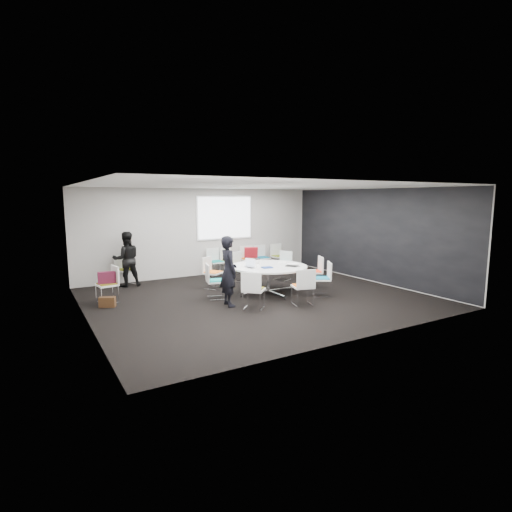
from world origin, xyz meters
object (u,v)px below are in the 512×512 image
chair_ring_e (215,288)px  person_back (126,259)px  chair_ring_a (314,278)px  chair_back_c (248,264)px  chair_ring_f (253,297)px  brown_bag (107,302)px  conference_table (268,274)px  cup (258,262)px  laptop (251,267)px  chair_ring_g (303,294)px  chair_ring_c (242,272)px  chair_person_back (126,276)px  chair_ring_h (322,285)px  chair_ring_d (213,279)px  chair_spare_left (108,291)px  maroon_bag (107,277)px  chair_back_e (279,261)px  chair_back_b (229,266)px  chair_back_d (262,263)px  person_main (229,271)px  chair_back_a (216,267)px  chair_ring_b (282,271)px

chair_ring_e → person_back: (-1.58, 2.56, 0.51)m
chair_ring_a → chair_back_c: 3.02m
chair_ring_f → brown_bag: size_ratio=2.44×
conference_table → cup: cup is taller
laptop → brown_bag: bearing=69.5°
chair_ring_g → chair_ring_c: bearing=105.2°
chair_ring_f → chair_person_back: (-1.93, 4.04, 0.00)m
conference_table → laptop: 0.57m
chair_ring_h → brown_bag: bearing=101.0°
chair_ring_d → chair_spare_left: size_ratio=1.00×
chair_ring_f → person_back: person_back is taller
chair_ring_h → chair_spare_left: (-4.87, 2.06, 0.00)m
chair_spare_left → maroon_bag: (-0.02, -0.00, 0.34)m
chair_ring_d → chair_back_e: bearing=172.7°
cup → chair_ring_d: bearing=139.5°
chair_ring_g → chair_ring_d: bearing=128.8°
chair_ring_a → chair_back_b: bearing=44.4°
chair_back_d → person_main: 4.61m
chair_back_a → chair_back_d: size_ratio=1.00×
chair_back_e → person_main: person_main is taller
chair_spare_left → person_main: person_main is taller
chair_ring_b → chair_back_b: 1.94m
chair_ring_a → person_back: 5.32m
chair_ring_b → chair_ring_f: 3.34m
cup → maroon_bag: 3.85m
chair_back_a → chair_back_d: (1.74, -0.01, 0.00)m
chair_ring_f → cup: size_ratio=9.78×
person_main → cup: person_main is taller
chair_ring_c → chair_ring_e: (-1.58, -1.55, 0.00)m
maroon_bag → chair_ring_h: bearing=-22.9°
chair_ring_c → chair_ring_d: 1.27m
chair_ring_e → chair_back_c: size_ratio=1.00×
chair_ring_a → chair_back_e: size_ratio=1.00×
chair_ring_d → laptop: bearing=80.4°
chair_ring_b → chair_ring_d: 2.31m
chair_ring_d → person_main: person_main is taller
chair_ring_g → laptop: bearing=127.4°
conference_table → chair_back_c: chair_back_c is taller
chair_back_d → person_back: (-4.58, -0.15, 0.51)m
chair_ring_d → maroon_bag: bearing=-31.4°
person_back → brown_bag: person_back is taller
chair_ring_b → laptop: 2.17m
chair_person_back → chair_ring_b: bearing=134.7°
laptop → cup: (0.42, 0.37, 0.03)m
conference_table → chair_back_b: bearing=84.5°
chair_back_a → person_main: (-1.26, -3.48, 0.55)m
person_main → maroon_bag: size_ratio=4.11×
chair_back_c → chair_ring_f: bearing=73.4°
chair_spare_left → chair_back_d: bearing=-81.1°
person_main → person_back: size_ratio=1.05×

